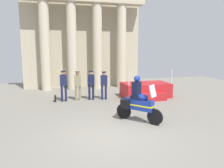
# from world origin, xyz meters

# --- Properties ---
(ground_plane) EXTENTS (28.00, 28.00, 0.00)m
(ground_plane) POSITION_xyz_m (0.00, 0.00, 0.00)
(ground_plane) COLOR gray
(colonnade_backdrop) EXTENTS (9.06, 1.57, 7.31)m
(colonnade_backdrop) POSITION_xyz_m (0.26, 10.00, 3.80)
(colonnade_backdrop) COLOR #B6AB91
(colonnade_backdrop) RESTS_ON ground_plane
(reviewing_stand) EXTENTS (2.88, 2.21, 1.78)m
(reviewing_stand) POSITION_xyz_m (3.50, 5.51, 0.43)
(reviewing_stand) COLOR #B21E23
(reviewing_stand) RESTS_ON ground_plane
(officer_in_row_0) EXTENTS (0.40, 0.26, 1.75)m
(officer_in_row_0) POSITION_xyz_m (-1.50, 5.62, 1.03)
(officer_in_row_0) COLOR #191E42
(officer_in_row_0) RESTS_ON ground_plane
(officer_in_row_1) EXTENTS (0.40, 0.26, 1.71)m
(officer_in_row_1) POSITION_xyz_m (-0.70, 5.67, 1.00)
(officer_in_row_1) COLOR #847A5B
(officer_in_row_1) RESTS_ON ground_plane
(officer_in_row_2) EXTENTS (0.40, 0.26, 1.70)m
(officer_in_row_2) POSITION_xyz_m (0.08, 5.65, 1.01)
(officer_in_row_2) COLOR #141938
(officer_in_row_2) RESTS_ON ground_plane
(officer_in_row_3) EXTENTS (0.40, 0.26, 1.67)m
(officer_in_row_3) POSITION_xyz_m (0.82, 5.51, 0.98)
(officer_in_row_3) COLOR #191E42
(officer_in_row_3) RESTS_ON ground_plane
(motorcycle_with_rider) EXTENTS (1.42, 1.69, 1.90)m
(motorcycle_with_rider) POSITION_xyz_m (1.27, 1.26, 0.79)
(motorcycle_with_rider) COLOR black
(motorcycle_with_rider) RESTS_ON ground_plane
(briefcase_on_ground) EXTENTS (0.10, 0.32, 0.36)m
(briefcase_on_ground) POSITION_xyz_m (-1.98, 5.69, 0.18)
(briefcase_on_ground) COLOR black
(briefcase_on_ground) RESTS_ON ground_plane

